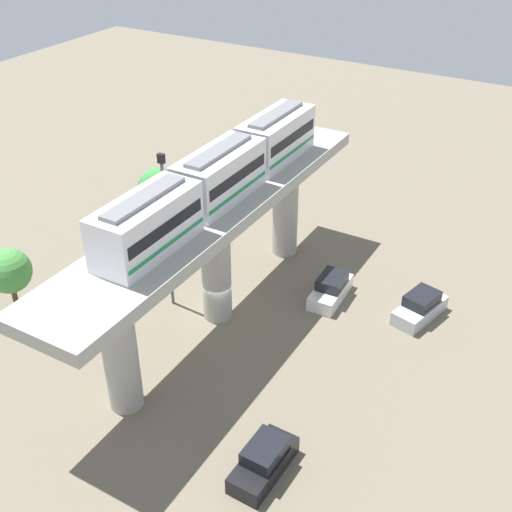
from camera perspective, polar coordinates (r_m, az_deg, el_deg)
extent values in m
plane|color=#706654|center=(43.75, -3.34, -5.17)|extent=(120.00, 120.00, 0.00)
cylinder|color=#A8A59E|center=(35.73, -11.84, -8.14)|extent=(1.90, 1.90, 7.62)
cylinder|color=#A8A59E|center=(41.55, -3.50, -1.00)|extent=(1.90, 1.90, 7.62)
cylinder|color=#A8A59E|center=(48.50, 2.58, 4.27)|extent=(1.90, 1.90, 7.62)
cube|color=#A8A59E|center=(39.40, -3.70, 4.12)|extent=(5.20, 28.85, 0.80)
cube|color=white|center=(34.18, -9.54, 2.64)|extent=(2.60, 6.60, 3.00)
cube|color=black|center=(34.06, -9.57, 3.00)|extent=(2.64, 6.07, 0.70)
cube|color=#1E8C4C|center=(34.55, -9.43, 1.56)|extent=(2.64, 6.34, 0.24)
cube|color=slate|center=(33.42, -9.78, 5.05)|extent=(1.10, 5.61, 0.24)
cube|color=white|center=(39.10, -3.19, 7.03)|extent=(2.60, 6.60, 3.00)
cube|color=black|center=(39.00, -3.20, 7.36)|extent=(2.64, 6.07, 0.70)
cube|color=#1E8C4C|center=(39.43, -3.16, 6.04)|extent=(2.64, 6.34, 0.24)
cube|color=slate|center=(38.44, -3.26, 9.21)|extent=(1.10, 5.61, 0.24)
cube|color=white|center=(44.57, 1.74, 10.33)|extent=(2.60, 6.60, 3.00)
cube|color=black|center=(44.48, 1.75, 10.63)|extent=(2.64, 6.07, 0.70)
cube|color=#1E8C4C|center=(44.85, 1.73, 9.45)|extent=(2.64, 6.34, 0.24)
cube|color=slate|center=(43.99, 1.78, 12.29)|extent=(1.10, 5.61, 0.24)
cube|color=black|center=(34.00, 0.66, -17.80)|extent=(1.90, 4.24, 1.00)
cube|color=black|center=(33.41, 0.80, -16.66)|extent=(1.69, 2.34, 0.76)
cube|color=white|center=(45.21, 6.53, -3.17)|extent=(2.02, 4.29, 1.00)
cube|color=black|center=(44.83, 6.67, -2.15)|extent=(1.76, 2.38, 0.76)
cube|color=#B2B5BA|center=(44.57, 14.12, -4.65)|extent=(2.77, 4.51, 1.00)
cube|color=black|center=(44.18, 14.33, -3.64)|extent=(2.15, 2.63, 0.76)
cylinder|color=brown|center=(46.52, -20.38, -3.21)|extent=(0.36, 0.36, 2.22)
sphere|color=#479342|center=(45.49, -20.83, -1.22)|extent=(3.01, 3.01, 3.01)
cylinder|color=brown|center=(54.00, -8.36, 3.82)|extent=(0.36, 0.36, 2.27)
sphere|color=#38843D|center=(53.05, -8.54, 5.80)|extent=(3.43, 3.43, 3.43)
cylinder|color=#4C4C51|center=(42.27, -7.73, 1.61)|extent=(0.20, 0.20, 10.42)
cube|color=black|center=(39.77, -8.30, 8.45)|extent=(0.44, 0.28, 0.60)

